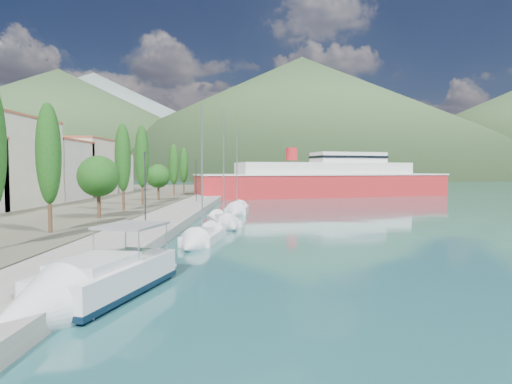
{
  "coord_description": "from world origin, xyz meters",
  "views": [
    {
      "loc": [
        0.44,
        -22.03,
        5.39
      ],
      "look_at": [
        0.0,
        14.0,
        3.5
      ],
      "focal_mm": 30.0,
      "sensor_mm": 36.0,
      "label": 1
    }
  ],
  "objects": [
    {
      "name": "town_buildings",
      "position": [
        -32.0,
        36.91,
        5.57
      ],
      "size": [
        9.2,
        69.2,
        11.3
      ],
      "color": "beige",
      "rests_on": "land_strip"
    },
    {
      "name": "motor_cruiser",
      "position": [
        -6.53,
        -5.73,
        0.6
      ],
      "size": [
        5.19,
        10.28,
        3.65
      ],
      "color": "black",
      "rests_on": "ground"
    },
    {
      "name": "ground",
      "position": [
        0.0,
        120.0,
        0.0
      ],
      "size": [
        1400.0,
        1400.0,
        0.0
      ],
      "primitive_type": "plane",
      "color": "#22585A"
    },
    {
      "name": "sailboat_near",
      "position": [
        -4.11,
        8.01,
        0.3
      ],
      "size": [
        3.15,
        7.81,
        10.92
      ],
      "color": "silver",
      "rests_on": "ground"
    },
    {
      "name": "sailboat_far",
      "position": [
        -2.63,
        29.31,
        0.33
      ],
      "size": [
        2.91,
        8.1,
        11.75
      ],
      "color": "silver",
      "rests_on": "ground"
    },
    {
      "name": "hills_far",
      "position": [
        138.59,
        618.73,
        77.39
      ],
      "size": [
        1480.0,
        900.0,
        180.0
      ],
      "color": "slate",
      "rests_on": "ground"
    },
    {
      "name": "hills_near",
      "position": [
        98.04,
        372.5,
        49.18
      ],
      "size": [
        1010.0,
        520.0,
        115.0
      ],
      "color": "#35502C",
      "rests_on": "ground"
    },
    {
      "name": "sailboat_mid",
      "position": [
        -2.74,
        17.85,
        0.3
      ],
      "size": [
        4.5,
        8.76,
        12.2
      ],
      "color": "silver",
      "rests_on": "ground"
    },
    {
      "name": "lamp_posts",
      "position": [
        -9.0,
        14.14,
        4.08
      ],
      "size": [
        0.15,
        50.13,
        6.06
      ],
      "color": "#2D2D33",
      "rests_on": "quay"
    },
    {
      "name": "ferry",
      "position": [
        13.39,
        64.35,
        3.11
      ],
      "size": [
        52.34,
        25.6,
        10.21
      ],
      "color": "red",
      "rests_on": "ground"
    },
    {
      "name": "quay",
      "position": [
        -9.0,
        26.0,
        0.4
      ],
      "size": [
        5.0,
        88.0,
        0.8
      ],
      "primitive_type": "cube",
      "color": "gray",
      "rests_on": "ground"
    },
    {
      "name": "tree_row",
      "position": [
        -15.28,
        30.49,
        5.77
      ],
      "size": [
        3.95,
        63.64,
        10.53
      ],
      "color": "#47301E",
      "rests_on": "land_strip"
    }
  ]
}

